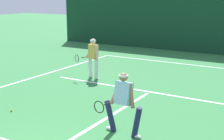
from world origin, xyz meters
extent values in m
cube|color=white|center=(0.00, 11.66, 0.00)|extent=(9.82, 0.10, 0.01)
cube|color=white|center=(0.00, 6.57, 0.00)|extent=(8.01, 0.10, 0.01)
cube|color=white|center=(0.00, 3.20, 0.00)|extent=(0.10, 6.40, 0.01)
cylinder|color=#1E234C|center=(1.27, 3.02, 0.38)|extent=(0.28, 0.16, 0.78)
cylinder|color=#1E234C|center=(0.51, 3.09, 0.38)|extent=(0.35, 0.17, 0.78)
ellipsoid|color=white|center=(1.27, 3.02, 0.04)|extent=(0.27, 0.13, 0.09)
ellipsoid|color=white|center=(0.51, 3.09, 0.04)|extent=(0.27, 0.13, 0.09)
cube|color=#9EDBEA|center=(0.89, 3.05, 1.04)|extent=(0.42, 0.36, 0.57)
cylinder|color=#9E704C|center=(1.11, 3.03, 1.01)|extent=(0.19, 0.11, 0.60)
cylinder|color=#9E704C|center=(0.67, 3.07, 1.01)|extent=(0.13, 0.45, 0.51)
sphere|color=#9E704C|center=(0.89, 3.05, 1.43)|extent=(0.21, 0.21, 0.21)
cylinder|color=white|center=(0.89, 3.05, 1.46)|extent=(0.24, 0.24, 0.04)
cylinder|color=black|center=(0.60, 2.83, 0.81)|extent=(0.05, 0.26, 0.03)
torus|color=black|center=(0.57, 2.49, 0.81)|extent=(0.29, 0.05, 0.29)
cylinder|color=silver|center=(-2.57, 7.07, 0.40)|extent=(0.21, 0.20, 0.81)
cylinder|color=silver|center=(-2.95, 7.22, 0.40)|extent=(0.22, 0.20, 0.81)
ellipsoid|color=white|center=(-2.57, 7.07, 0.04)|extent=(0.28, 0.20, 0.09)
ellipsoid|color=white|center=(-2.95, 7.22, 0.04)|extent=(0.28, 0.20, 0.09)
cube|color=#E5B24C|center=(-2.76, 7.15, 1.09)|extent=(0.48, 0.38, 0.57)
cylinder|color=beige|center=(-2.55, 7.06, 1.06)|extent=(0.21, 0.16, 0.63)
cylinder|color=beige|center=(-2.98, 7.23, 1.06)|extent=(0.26, 0.45, 0.55)
sphere|color=beige|center=(-2.76, 7.15, 1.50)|extent=(0.22, 0.22, 0.22)
cylinder|color=white|center=(-2.76, 7.15, 1.54)|extent=(0.30, 0.30, 0.04)
cylinder|color=black|center=(-3.12, 7.02, 0.85)|extent=(0.13, 0.25, 0.03)
torus|color=black|center=(-3.24, 6.70, 0.85)|extent=(0.28, 0.13, 0.29)
sphere|color=#D1E033|center=(-2.64, 2.74, 0.03)|extent=(0.07, 0.07, 0.07)
cube|color=#133B25|center=(0.00, 15.18, 1.75)|extent=(21.01, 0.12, 3.49)
camera|label=1|loc=(4.42, -3.33, 3.30)|focal=51.88mm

